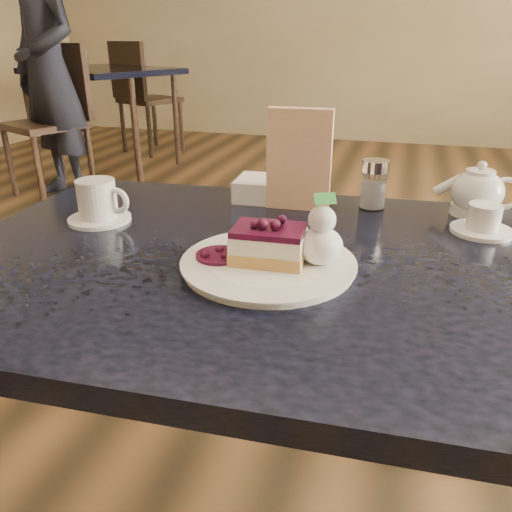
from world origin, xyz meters
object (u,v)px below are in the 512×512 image
(main_table, at_px, (274,295))
(patron, at_px, (48,71))
(dessert_plate, at_px, (268,264))
(cheesecake_slice, at_px, (269,244))
(tea_set, at_px, (478,199))
(coffee_set, at_px, (99,203))
(bg_table_far_left, at_px, (112,161))

(main_table, xyz_separation_m, patron, (-2.15, 2.23, 0.21))
(dessert_plate, bearing_deg, main_table, 93.39)
(cheesecake_slice, bearing_deg, dessert_plate, 86.61)
(patron, bearing_deg, dessert_plate, -23.05)
(tea_set, distance_m, patron, 3.15)
(coffee_set, relative_size, bg_table_far_left, 0.07)
(main_table, height_order, dessert_plate, dessert_plate)
(dessert_plate, height_order, patron, patron)
(cheesecake_slice, distance_m, coffee_set, 0.40)
(dessert_plate, bearing_deg, bg_table_far_left, 126.38)
(cheesecake_slice, distance_m, bg_table_far_left, 3.83)
(main_table, distance_m, cheesecake_slice, 0.13)
(bg_table_far_left, bearing_deg, patron, -61.11)
(dessert_plate, height_order, cheesecake_slice, cheesecake_slice)
(coffee_set, distance_m, tea_set, 0.77)
(coffee_set, xyz_separation_m, bg_table_far_left, (-1.85, 2.92, -0.68))
(dessert_plate, relative_size, bg_table_far_left, 0.14)
(cheesecake_slice, relative_size, tea_set, 0.55)
(dessert_plate, relative_size, patron, 0.16)
(dessert_plate, distance_m, cheesecake_slice, 0.03)
(main_table, bearing_deg, cheesecake_slice, -90.00)
(dessert_plate, distance_m, patron, 3.14)
(main_table, height_order, tea_set, tea_set)
(main_table, xyz_separation_m, coffee_set, (-0.38, 0.07, 0.11))
(coffee_set, bearing_deg, tea_set, 18.01)
(patron, bearing_deg, coffee_set, -27.17)
(tea_set, bearing_deg, cheesecake_slice, -134.17)
(main_table, relative_size, cheesecake_slice, 9.98)
(coffee_set, bearing_deg, bg_table_far_left, 122.37)
(tea_set, relative_size, patron, 0.13)
(dessert_plate, xyz_separation_m, patron, (-2.15, 2.28, 0.12))
(main_table, xyz_separation_m, cheesecake_slice, (0.00, -0.05, 0.12))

